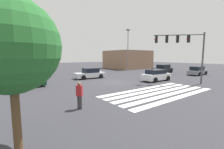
{
  "coord_description": "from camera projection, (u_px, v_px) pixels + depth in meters",
  "views": [
    {
      "loc": [
        -11.3,
        -15.25,
        3.19
      ],
      "look_at": [
        0.0,
        0.0,
        0.95
      ],
      "focal_mm": 24.0,
      "sensor_mm": 36.0,
      "label": 1
    }
  ],
  "objects": [
    {
      "name": "ground_plane",
      "position": [
        112.0,
        82.0,
        19.22
      ],
      "size": [
        135.07,
        135.07,
        0.0
      ],
      "primitive_type": "plane",
      "color": "#333338"
    },
    {
      "name": "crosswalk_markings",
      "position": [
        160.0,
        92.0,
        13.48
      ],
      "size": [
        10.74,
        4.4,
        0.01
      ],
      "rotation": [
        0.0,
        0.0,
        1.57
      ],
      "color": "silver",
      "rests_on": "ground_plane"
    },
    {
      "name": "traffic_signal_mast",
      "position": [
        184.0,
        45.0,
        17.46
      ],
      "size": [
        4.07,
        4.07,
        5.98
      ],
      "rotation": [
        0.0,
        0.0,
        2.36
      ],
      "color": "#47474C",
      "rests_on": "ground_plane"
    },
    {
      "name": "car_0",
      "position": [
        24.0,
        81.0,
        15.53
      ],
      "size": [
        4.38,
        2.12,
        1.57
      ],
      "rotation": [
        0.0,
        0.0,
        3.09
      ],
      "color": "#144728",
      "rests_on": "ground_plane"
    },
    {
      "name": "car_1",
      "position": [
        197.0,
        71.0,
        26.48
      ],
      "size": [
        4.5,
        2.09,
        1.53
      ],
      "rotation": [
        0.0,
        0.0,
        0.03
      ],
      "color": "gray",
      "rests_on": "ground_plane"
    },
    {
      "name": "car_2",
      "position": [
        156.0,
        75.0,
        19.98
      ],
      "size": [
        4.29,
        2.03,
        1.51
      ],
      "rotation": [
        0.0,
        0.0,
        -0.01
      ],
      "color": "silver",
      "rests_on": "ground_plane"
    },
    {
      "name": "car_3",
      "position": [
        163.0,
        69.0,
        29.53
      ],
      "size": [
        4.86,
        2.27,
        1.69
      ],
      "rotation": [
        0.0,
        0.0,
        3.19
      ],
      "color": "black",
      "rests_on": "ground_plane"
    },
    {
      "name": "car_5",
      "position": [
        90.0,
        74.0,
        22.36
      ],
      "size": [
        4.55,
        2.32,
        1.54
      ],
      "rotation": [
        0.0,
        0.0,
        3.08
      ],
      "color": "silver",
      "rests_on": "ground_plane"
    },
    {
      "name": "corner_building",
      "position": [
        127.0,
        60.0,
        42.32
      ],
      "size": [
        10.16,
        10.16,
        4.89
      ],
      "color": "#937056",
      "rests_on": "ground_plane"
    },
    {
      "name": "pedestrian",
      "position": [
        79.0,
        94.0,
        9.09
      ],
      "size": [
        0.41,
        0.41,
        1.69
      ],
      "rotation": [
        0.0,
        0.0,
        0.74
      ],
      "color": "#38383D",
      "rests_on": "ground_plane"
    },
    {
      "name": "street_light_pole_a",
      "position": [
        128.0,
        47.0,
        33.97
      ],
      "size": [
        0.8,
        0.36,
        9.31
      ],
      "color": "slate",
      "rests_on": "ground_plane"
    },
    {
      "name": "tree_corner_b",
      "position": [
        9.0,
        55.0,
        20.51
      ],
      "size": [
        3.31,
        3.31,
        5.17
      ],
      "color": "brown",
      "rests_on": "ground_plane"
    },
    {
      "name": "tree_corner_c",
      "position": [
        11.0,
        46.0,
        4.61
      ],
      "size": [
        3.02,
        3.02,
        5.04
      ],
      "color": "brown",
      "rests_on": "ground_plane"
    }
  ]
}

